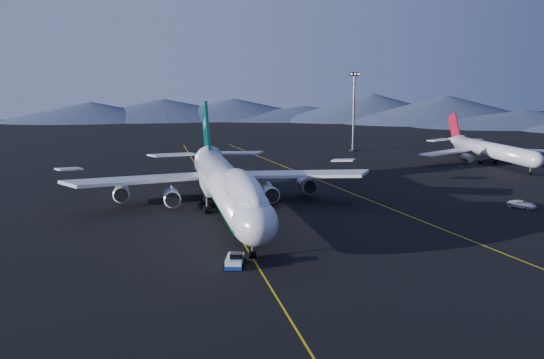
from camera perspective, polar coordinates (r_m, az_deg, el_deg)
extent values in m
plane|color=black|center=(111.46, -4.31, -3.37)|extent=(500.00, 500.00, 0.00)
cube|color=gold|center=(111.46, -4.31, -3.36)|extent=(0.25, 220.00, 0.01)
cube|color=gold|center=(128.28, 8.45, -1.66)|extent=(28.08, 198.09, 0.01)
cone|color=#444E69|center=(340.42, -16.71, 6.33)|extent=(100.00, 100.00, 12.00)
cone|color=#444E69|center=(343.97, -3.62, 6.77)|extent=(100.00, 100.00, 12.00)
cone|color=#444E69|center=(339.40, 9.48, 6.61)|extent=(100.00, 100.00, 12.00)
cone|color=#444E69|center=(326.90, 22.73, 5.84)|extent=(100.00, 100.00, 12.00)
cylinder|color=silver|center=(110.30, -4.35, -0.54)|extent=(6.50, 56.00, 6.50)
ellipsoid|color=silver|center=(83.27, -1.68, -4.02)|extent=(6.50, 10.40, 6.50)
ellipsoid|color=silver|center=(91.86, -2.77, -1.09)|extent=(5.13, 25.16, 5.85)
cube|color=black|center=(81.08, -1.42, -3.53)|extent=(3.60, 1.61, 1.29)
cone|color=silver|center=(142.52, -6.19, 2.18)|extent=(6.50, 12.00, 6.50)
cube|color=#043D37|center=(111.44, -4.41, -0.90)|extent=(6.24, 60.00, 1.10)
cube|color=silver|center=(115.86, -4.72, -0.58)|extent=(7.50, 13.00, 1.60)
cube|color=silver|center=(120.70, -11.94, 0.00)|extent=(30.62, 23.28, 2.83)
cube|color=silver|center=(124.18, 1.56, 0.50)|extent=(30.62, 23.28, 2.83)
cylinder|color=slate|center=(117.40, -9.43, -1.59)|extent=(2.90, 5.50, 2.90)
cylinder|color=slate|center=(123.73, -13.98, -1.15)|extent=(2.90, 5.50, 2.90)
cylinder|color=slate|center=(119.76, -0.32, -1.22)|extent=(2.90, 5.50, 2.90)
cylinder|color=slate|center=(128.18, 3.24, -0.48)|extent=(2.90, 5.50, 2.90)
cube|color=#043D37|center=(140.93, -6.18, 4.14)|extent=(0.55, 14.11, 15.94)
cube|color=silver|center=(143.37, -9.24, 2.31)|extent=(12.39, 9.47, 0.98)
cube|color=silver|center=(144.90, -3.30, 2.51)|extent=(12.39, 9.47, 0.98)
cylinder|color=black|center=(86.06, -1.84, -7.04)|extent=(0.90, 1.10, 1.10)
cube|color=silver|center=(82.70, -3.53, -7.63)|extent=(3.25, 4.83, 1.10)
cube|color=navy|center=(82.83, -3.52, -7.89)|extent=(3.40, 5.05, 0.50)
cube|color=black|center=(82.46, -3.53, -7.09)|extent=(1.96, 1.96, 0.90)
cylinder|color=silver|center=(181.14, 20.09, 2.58)|extent=(4.34, 36.56, 4.34)
ellipsoid|color=silver|center=(166.13, 23.43, 1.73)|extent=(4.34, 6.08, 4.34)
cone|color=silver|center=(199.63, 16.79, 3.54)|extent=(4.34, 8.00, 4.34)
cube|color=silver|center=(180.40, 16.03, 2.48)|extent=(19.19, 12.95, 0.40)
cube|color=silver|center=(192.24, 22.06, 2.58)|extent=(19.19, 12.95, 0.40)
cylinder|color=slate|center=(180.61, 17.88, 1.95)|extent=(2.17, 4.00, 2.17)
cylinder|color=slate|center=(187.20, 21.21, 2.03)|extent=(2.17, 4.00, 2.17)
cube|color=#AC0F28|center=(199.71, 16.78, 4.79)|extent=(0.40, 7.79, 9.21)
imported|color=silver|center=(126.34, 22.46, -2.17)|extent=(5.07, 5.65, 1.46)
cylinder|color=black|center=(203.14, 7.61, 2.75)|extent=(2.39, 2.39, 0.40)
cylinder|color=slate|center=(201.96, 7.69, 6.20)|extent=(0.70, 0.70, 24.93)
cube|color=black|center=(201.51, 7.78, 9.82)|extent=(3.19, 0.80, 1.20)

